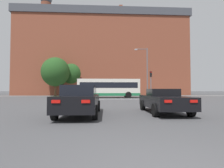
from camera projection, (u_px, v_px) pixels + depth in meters
stop_line_strip at (110, 99)px, 23.87m from camera, size 8.85×0.30×0.01m
far_pavement at (107, 96)px, 38.23m from camera, size 69.84×2.50×0.01m
brick_civic_building at (102, 56)px, 49.29m from camera, size 43.95×15.62×28.41m
car_saloon_left at (80, 100)px, 8.82m from camera, size 1.97×4.80×1.49m
car_roadster_right at (163, 101)px, 9.64m from camera, size 1.99×4.54×1.33m
bus_crossing_lead at (109, 88)px, 28.90m from camera, size 10.04×2.76×3.06m
traffic_light_far_left at (81, 83)px, 37.26m from camera, size 0.26×0.31×4.00m
traffic_light_near_right at (151, 80)px, 24.66m from camera, size 0.26×0.31×3.94m
street_lamp_junction at (145, 68)px, 27.29m from camera, size 2.10×0.36×7.85m
pedestrian_waiting at (133, 91)px, 37.90m from camera, size 0.46×0.39×1.69m
pedestrian_walking_east at (77, 91)px, 37.56m from camera, size 0.38×0.46×1.80m
pedestrian_walking_west at (99, 91)px, 38.06m from camera, size 0.31×0.44×1.69m
tree_by_building at (72, 74)px, 42.38m from camera, size 5.16×5.16×7.87m
tree_kerbside at (56, 72)px, 38.50m from camera, size 6.13×6.13×8.50m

